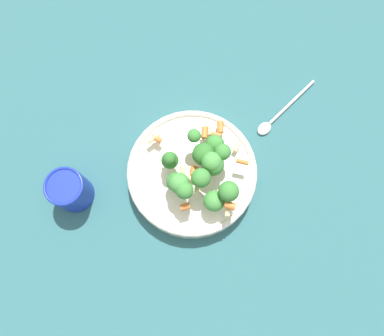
{
  "coord_description": "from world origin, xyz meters",
  "views": [
    {
      "loc": [
        0.17,
        -0.09,
        0.8
      ],
      "look_at": [
        0.0,
        0.0,
        0.07
      ],
      "focal_mm": 35.0,
      "sensor_mm": 36.0,
      "label": 1
    }
  ],
  "objects": [
    {
      "name": "ground_plane",
      "position": [
        0.0,
        0.0,
        0.0
      ],
      "size": [
        3.0,
        3.0,
        0.0
      ],
      "primitive_type": "plane",
      "color": "#2D6066"
    },
    {
      "name": "bowl",
      "position": [
        0.0,
        0.0,
        0.03
      ],
      "size": [
        0.27,
        0.27,
        0.05
      ],
      "color": "silver",
      "rests_on": "ground_plane"
    },
    {
      "name": "pasta_salad",
      "position": [
        0.02,
        0.01,
        0.1
      ],
      "size": [
        0.22,
        0.18,
        0.08
      ],
      "color": "#8CB766",
      "rests_on": "bowl"
    },
    {
      "name": "cup",
      "position": [
        -0.08,
        -0.24,
        0.05
      ],
      "size": [
        0.08,
        0.08,
        0.09
      ],
      "color": "#192DAD",
      "rests_on": "ground_plane"
    },
    {
      "name": "spoon",
      "position": [
        -0.04,
        0.24,
        0.0
      ],
      "size": [
        0.07,
        0.18,
        0.01
      ],
      "rotation": [
        0.0,
        0.0,
        11.29
      ],
      "color": "silver",
      "rests_on": "ground_plane"
    }
  ]
}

